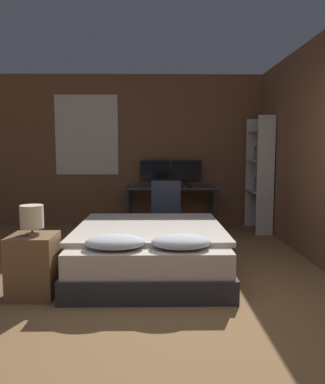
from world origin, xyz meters
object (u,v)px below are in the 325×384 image
bedside_lamp (32,217)px  monitor_left (155,171)px  keyboard (172,187)px  computer_mouse (189,187)px  bookshelf (261,169)px  monitor_right (187,171)px  desk (171,191)px  bed (150,249)px  office_chair (166,215)px  nightstand (34,265)px

bedside_lamp → monitor_left: monitor_left is taller
bedside_lamp → keyboard: (1.39, 2.76, 0.01)m
keyboard → computer_mouse: 0.30m
bedside_lamp → bookshelf: 4.01m
monitor_left → monitor_right: same height
keyboard → computer_mouse: size_ratio=5.86×
computer_mouse → bedside_lamp: bearing=-121.4°
monitor_right → computer_mouse: bearing=-88.6°
monitor_left → monitor_right: bearing=0.0°
desk → bed: bearing=-98.0°
office_chair → bed: bearing=-97.9°
monitor_right → computer_mouse: size_ratio=7.50×
nightstand → keyboard: (1.39, 2.76, 0.46)m
keyboard → monitor_left: bearing=120.2°
monitor_left → computer_mouse: size_ratio=7.50×
computer_mouse → office_chair: 0.77m
bedside_lamp → desk: 3.31m
desk → computer_mouse: computer_mouse is taller
nightstand → bookshelf: 4.07m
monitor_right → bedside_lamp: bearing=-117.3°
office_chair → bookshelf: size_ratio=0.48×
desk → office_chair: (-0.11, -0.76, -0.29)m
bedside_lamp → office_chair: 2.61m
monitor_left → computer_mouse: 0.79m
bookshelf → nightstand: bearing=-135.8°
monitor_left → bookshelf: (1.76, -0.46, 0.06)m
bed → monitor_left: (0.04, 2.56, 0.74)m
bedside_lamp → monitor_right: monitor_right is taller
desk → keyboard: 0.26m
monitor_right → bookshelf: bearing=-21.0°
bed → keyboard: (0.33, 2.07, 0.50)m
bookshelf → monitor_left: bearing=165.4°
desk → keyboard: (-0.00, -0.24, 0.09)m
office_chair → monitor_right: bearing=68.6°
monitor_right → computer_mouse: 0.54m
bed → keyboard: bearing=81.1°
keyboard → computer_mouse: computer_mouse is taller
bedside_lamp → monitor_right: size_ratio=0.53×
keyboard → bedside_lamp: bearing=-116.7°
nightstand → computer_mouse: bearing=58.6°
office_chair → monitor_left: bearing=99.7°
monitor_left → bookshelf: 1.82m
bed → keyboard: 2.16m
bed → office_chair: 1.57m
monitor_left → bookshelf: bookshelf is taller
desk → keyboard: keyboard is taller
desk → computer_mouse: bearing=-39.3°
monitor_right → monitor_left: bearing=180.0°
desk → monitor_right: 0.50m
desk → monitor_left: bearing=139.2°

